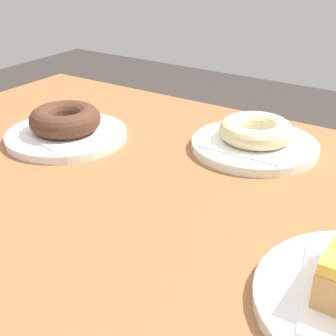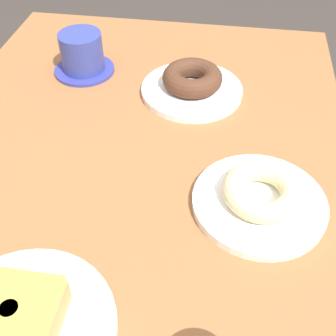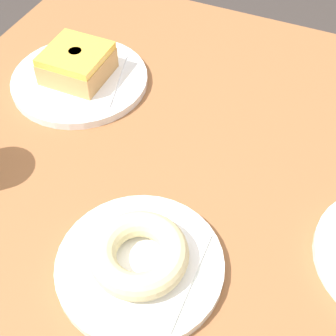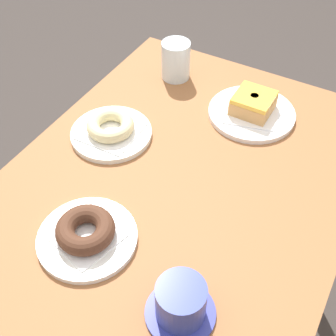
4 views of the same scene
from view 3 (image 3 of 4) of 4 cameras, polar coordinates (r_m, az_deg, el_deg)
table at (r=0.74m, az=8.70°, el=-3.86°), size 0.99×0.71×0.73m
plate_sugar_ring at (r=0.56m, az=-3.31°, el=-11.33°), size 0.19×0.19×0.01m
napkin_sugar_ring at (r=0.56m, az=-3.35°, el=-10.91°), size 0.13×0.13×0.00m
donut_sugar_ring at (r=0.54m, az=-3.42°, el=-10.02°), size 0.11×0.11×0.03m
plate_glazed_square at (r=0.79m, az=-10.29°, el=10.13°), size 0.21×0.21×0.01m
napkin_glazed_square at (r=0.79m, az=-10.37°, el=10.57°), size 0.16×0.16×0.00m
donut_glazed_square at (r=0.78m, az=-10.62°, el=11.98°), size 0.09×0.09×0.05m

